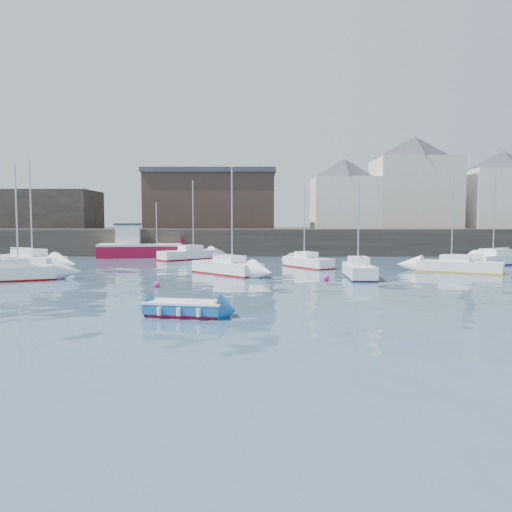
{
  "coord_description": "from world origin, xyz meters",
  "views": [
    {
      "loc": [
        0.25,
        -22.23,
        3.9
      ],
      "look_at": [
        0.0,
        12.0,
        1.5
      ],
      "focal_mm": 35.0,
      "sensor_mm": 36.0,
      "label": 1
    }
  ],
  "objects_px": {
    "sailboat_d": "(459,266)",
    "sailboat_g": "(497,259)",
    "sailboat_h": "(189,254)",
    "sailboat_c": "(359,270)",
    "sailboat_f": "(308,262)",
    "fishing_boat": "(138,247)",
    "sailboat_b": "(227,267)",
    "blue_dinghy": "(185,308)",
    "sailboat_a": "(9,273)",
    "sailboat_e": "(27,261)",
    "buoy_near": "(157,287)",
    "buoy_mid": "(326,281)",
    "buoy_far": "(206,269)"
  },
  "relations": [
    {
      "from": "sailboat_d",
      "to": "sailboat_g",
      "type": "bearing_deg",
      "value": 48.31
    },
    {
      "from": "blue_dinghy",
      "to": "sailboat_b",
      "type": "bearing_deg",
      "value": 87.66
    },
    {
      "from": "sailboat_a",
      "to": "sailboat_b",
      "type": "distance_m",
      "value": 14.6
    },
    {
      "from": "blue_dinghy",
      "to": "sailboat_e",
      "type": "distance_m",
      "value": 26.26
    },
    {
      "from": "blue_dinghy",
      "to": "sailboat_a",
      "type": "distance_m",
      "value": 18.0
    },
    {
      "from": "buoy_near",
      "to": "buoy_mid",
      "type": "height_order",
      "value": "buoy_mid"
    },
    {
      "from": "buoy_mid",
      "to": "sailboat_f",
      "type": "bearing_deg",
      "value": 92.01
    },
    {
      "from": "blue_dinghy",
      "to": "sailboat_h",
      "type": "xyz_separation_m",
      "value": [
        -4.18,
        30.35,
        0.18
      ]
    },
    {
      "from": "sailboat_d",
      "to": "sailboat_e",
      "type": "distance_m",
      "value": 34.62
    },
    {
      "from": "sailboat_h",
      "to": "buoy_near",
      "type": "bearing_deg",
      "value": -86.87
    },
    {
      "from": "sailboat_g",
      "to": "sailboat_h",
      "type": "relative_size",
      "value": 1.13
    },
    {
      "from": "fishing_boat",
      "to": "sailboat_f",
      "type": "xyz_separation_m",
      "value": [
        17.18,
        -11.77,
        -0.67
      ]
    },
    {
      "from": "sailboat_d",
      "to": "sailboat_h",
      "type": "xyz_separation_m",
      "value": [
        -22.49,
        12.57,
        0.05
      ]
    },
    {
      "from": "sailboat_h",
      "to": "sailboat_a",
      "type": "bearing_deg",
      "value": -116.63
    },
    {
      "from": "sailboat_a",
      "to": "sailboat_f",
      "type": "distance_m",
      "value": 22.58
    },
    {
      "from": "sailboat_a",
      "to": "sailboat_e",
      "type": "bearing_deg",
      "value": 108.45
    },
    {
      "from": "sailboat_a",
      "to": "sailboat_g",
      "type": "relative_size",
      "value": 0.83
    },
    {
      "from": "sailboat_c",
      "to": "sailboat_f",
      "type": "bearing_deg",
      "value": 109.67
    },
    {
      "from": "sailboat_a",
      "to": "buoy_near",
      "type": "xyz_separation_m",
      "value": [
        10.32,
        -3.13,
        -0.53
      ]
    },
    {
      "from": "blue_dinghy",
      "to": "sailboat_f",
      "type": "bearing_deg",
      "value": 71.85
    },
    {
      "from": "sailboat_f",
      "to": "sailboat_g",
      "type": "height_order",
      "value": "sailboat_g"
    },
    {
      "from": "sailboat_b",
      "to": "sailboat_g",
      "type": "height_order",
      "value": "sailboat_g"
    },
    {
      "from": "sailboat_e",
      "to": "sailboat_g",
      "type": "distance_m",
      "value": 40.87
    },
    {
      "from": "sailboat_a",
      "to": "sailboat_f",
      "type": "relative_size",
      "value": 1.13
    },
    {
      "from": "blue_dinghy",
      "to": "sailboat_a",
      "type": "relative_size",
      "value": 0.46
    },
    {
      "from": "sailboat_a",
      "to": "sailboat_h",
      "type": "height_order",
      "value": "sailboat_h"
    },
    {
      "from": "sailboat_h",
      "to": "buoy_far",
      "type": "distance_m",
      "value": 10.45
    },
    {
      "from": "sailboat_b",
      "to": "sailboat_e",
      "type": "height_order",
      "value": "sailboat_e"
    },
    {
      "from": "sailboat_d",
      "to": "sailboat_h",
      "type": "distance_m",
      "value": 25.76
    },
    {
      "from": "fishing_boat",
      "to": "sailboat_a",
      "type": "height_order",
      "value": "sailboat_a"
    },
    {
      "from": "fishing_boat",
      "to": "sailboat_b",
      "type": "xyz_separation_m",
      "value": [
        10.73,
        -17.21,
        -0.64
      ]
    },
    {
      "from": "buoy_far",
      "to": "sailboat_g",
      "type": "bearing_deg",
      "value": 9.69
    },
    {
      "from": "sailboat_c",
      "to": "sailboat_a",
      "type": "bearing_deg",
      "value": -175.56
    },
    {
      "from": "sailboat_a",
      "to": "buoy_mid",
      "type": "distance_m",
      "value": 20.78
    },
    {
      "from": "blue_dinghy",
      "to": "sailboat_e",
      "type": "bearing_deg",
      "value": 128.07
    },
    {
      "from": "sailboat_e",
      "to": "sailboat_h",
      "type": "height_order",
      "value": "sailboat_e"
    },
    {
      "from": "sailboat_h",
      "to": "buoy_near",
      "type": "relative_size",
      "value": 21.68
    },
    {
      "from": "blue_dinghy",
      "to": "sailboat_h",
      "type": "distance_m",
      "value": 30.64
    },
    {
      "from": "sailboat_h",
      "to": "buoy_near",
      "type": "xyz_separation_m",
      "value": [
        1.17,
        -21.38,
        -0.52
      ]
    },
    {
      "from": "sailboat_d",
      "to": "sailboat_c",
      "type": "bearing_deg",
      "value": -155.24
    },
    {
      "from": "fishing_boat",
      "to": "sailboat_a",
      "type": "relative_size",
      "value": 1.23
    },
    {
      "from": "sailboat_e",
      "to": "sailboat_h",
      "type": "xyz_separation_m",
      "value": [
        12.01,
        9.68,
        -0.06
      ]
    },
    {
      "from": "sailboat_f",
      "to": "sailboat_h",
      "type": "bearing_deg",
      "value": 142.49
    },
    {
      "from": "fishing_boat",
      "to": "sailboat_e",
      "type": "distance_m",
      "value": 14.19
    },
    {
      "from": "sailboat_a",
      "to": "sailboat_f",
      "type": "bearing_deg",
      "value": 25.12
    },
    {
      "from": "sailboat_e",
      "to": "sailboat_h",
      "type": "bearing_deg",
      "value": 38.86
    },
    {
      "from": "sailboat_d",
      "to": "sailboat_g",
      "type": "distance_m",
      "value": 9.28
    },
    {
      "from": "blue_dinghy",
      "to": "sailboat_b",
      "type": "height_order",
      "value": "sailboat_b"
    },
    {
      "from": "sailboat_b",
      "to": "sailboat_g",
      "type": "xyz_separation_m",
      "value": [
        23.82,
        8.47,
        0.01
      ]
    },
    {
      "from": "sailboat_e",
      "to": "sailboat_g",
      "type": "bearing_deg",
      "value": 5.68
    }
  ]
}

